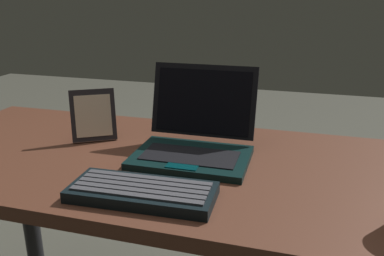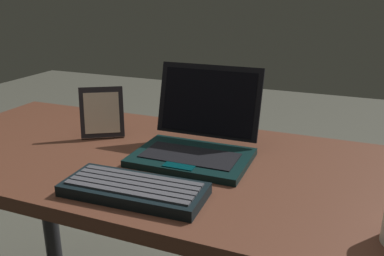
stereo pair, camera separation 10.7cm
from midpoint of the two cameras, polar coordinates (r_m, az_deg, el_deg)
name	(u,v)px [view 1 (the left image)]	position (r m, az deg, el deg)	size (l,w,h in m)	color
desk	(205,198)	(1.14, -0.92, -9.87)	(1.78, 0.68, 0.74)	#48271A
laptop_front	(195,139)	(1.13, -2.27, -1.59)	(0.32, 0.28, 0.24)	black
external_keyboard	(142,192)	(0.93, -10.29, -8.87)	(0.33, 0.15, 0.03)	black
photo_frame	(93,116)	(1.29, -16.01, 1.65)	(0.14, 0.11, 0.16)	black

